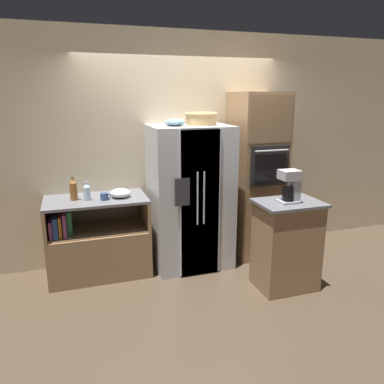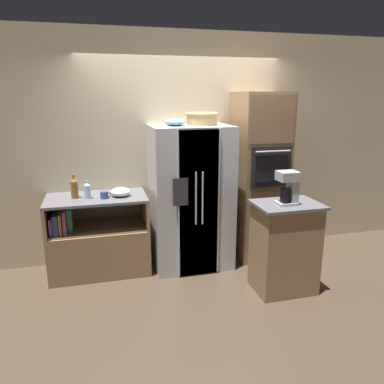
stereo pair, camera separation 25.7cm
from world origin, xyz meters
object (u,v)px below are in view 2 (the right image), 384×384
object	(u,v)px
bottle_short	(74,188)
mug	(105,195)
refrigerator	(191,197)
fruit_bowl	(175,122)
wicker_basket	(202,118)
mixing_bowl	(121,192)
wall_oven	(259,177)
bottle_tall	(87,190)
coffee_maker	(289,186)

from	to	relation	value
bottle_short	mug	distance (m)	0.35
refrigerator	fruit_bowl	size ratio (longest dim) A/B	7.13
fruit_bowl	wicker_basket	bearing A→B (deg)	6.42
refrigerator	fruit_bowl	xyz separation A→B (m)	(-0.19, -0.01, 0.90)
bottle_short	mixing_bowl	world-z (taller)	bottle_short
wicker_basket	mug	distance (m)	1.42
wall_oven	bottle_tall	xyz separation A→B (m)	(-2.09, -0.04, -0.03)
bottle_tall	mug	distance (m)	0.20
wicker_basket	bottle_tall	xyz separation A→B (m)	(-1.34, -0.02, -0.77)
fruit_bowl	mixing_bowl	bearing A→B (deg)	177.75
wall_oven	fruit_bowl	size ratio (longest dim) A/B	8.69
fruit_bowl	bottle_tall	xyz separation A→B (m)	(-1.01, 0.02, -0.73)
bottle_short	bottle_tall	bearing A→B (deg)	-20.64
mixing_bowl	coffee_maker	world-z (taller)	coffee_maker
mixing_bowl	coffee_maker	distance (m)	1.88
refrigerator	wall_oven	bearing A→B (deg)	3.29
wicker_basket	mug	bearing A→B (deg)	-176.67
wall_oven	mixing_bowl	size ratio (longest dim) A/B	9.36
wall_oven	coffee_maker	world-z (taller)	wall_oven
refrigerator	coffee_maker	world-z (taller)	refrigerator
mug	bottle_tall	bearing A→B (deg)	165.21
refrigerator	wicker_basket	xyz separation A→B (m)	(0.14, 0.03, 0.93)
wall_oven	wicker_basket	bearing A→B (deg)	-178.22
coffee_maker	mixing_bowl	bearing A→B (deg)	149.94
bottle_short	mug	size ratio (longest dim) A/B	2.24
fruit_bowl	bottle_short	size ratio (longest dim) A/B	0.89
wicker_basket	mug	size ratio (longest dim) A/B	3.13
bottle_tall	coffee_maker	bearing A→B (deg)	-25.10
bottle_tall	bottle_short	xyz separation A→B (m)	(-0.14, 0.05, 0.02)
coffee_maker	refrigerator	bearing A→B (deg)	130.61
mixing_bowl	wicker_basket	bearing A→B (deg)	0.69
refrigerator	coffee_maker	distance (m)	1.25
bottle_short	mug	bearing A→B (deg)	-17.35
wicker_basket	bottle_tall	bearing A→B (deg)	-179.21
wall_oven	coffee_maker	bearing A→B (deg)	-96.62
wicker_basket	fruit_bowl	size ratio (longest dim) A/B	1.57
refrigerator	fruit_bowl	world-z (taller)	fruit_bowl
wicker_basket	coffee_maker	bearing A→B (deg)	-55.74
wall_oven	fruit_bowl	distance (m)	1.30
refrigerator	wicker_basket	bearing A→B (deg)	11.15
refrigerator	wicker_basket	size ratio (longest dim) A/B	4.54
fruit_bowl	mixing_bowl	xyz separation A→B (m)	(-0.64, 0.03, -0.78)
fruit_bowl	coffee_maker	distance (m)	1.46
wall_oven	mixing_bowl	distance (m)	1.73
fruit_bowl	bottle_tall	bearing A→B (deg)	178.94
bottle_short	mixing_bowl	distance (m)	0.51
refrigerator	wall_oven	size ratio (longest dim) A/B	0.82
fruit_bowl	coffee_maker	xyz separation A→B (m)	(0.97, -0.91, -0.59)
bottle_short	coffee_maker	bearing A→B (deg)	-24.82
wall_oven	bottle_tall	bearing A→B (deg)	-178.85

